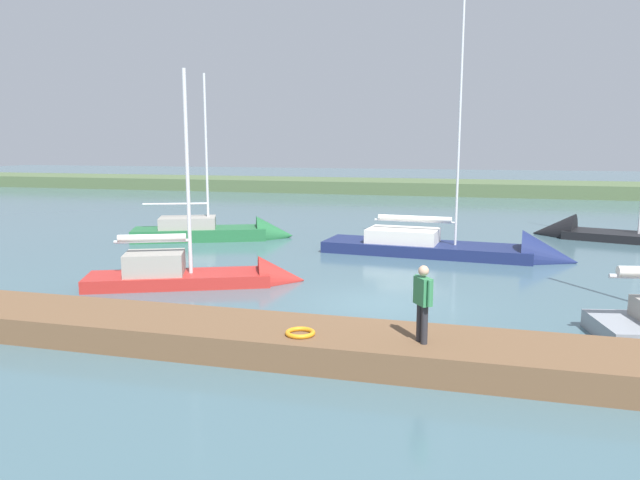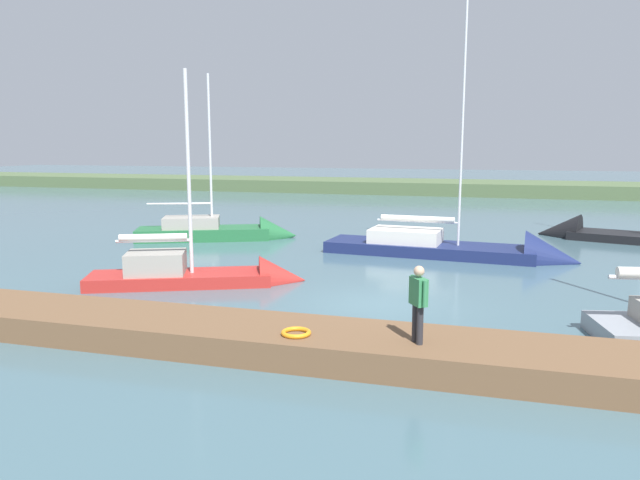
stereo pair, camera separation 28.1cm
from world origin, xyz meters
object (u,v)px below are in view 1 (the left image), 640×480
Objects in this scene: sailboat_near_dock at (615,236)px; person_on_dock at (423,299)px; sailboat_outer_mooring at (466,253)px; life_ring_buoy at (300,333)px; sailboat_far_left at (223,235)px; sailboat_behind_pier at (210,279)px.

sailboat_near_dock reaches higher than person_on_dock.
sailboat_outer_mooring is at bearing 58.93° from sailboat_near_dock.
life_ring_buoy is 17.71m from sailboat_far_left.
sailboat_far_left is 1.13× the size of sailboat_behind_pier.
sailboat_behind_pier is (8.38, 7.44, 0.03)m from sailboat_outer_mooring.
life_ring_buoy is at bearing 79.40° from sailboat_near_dock.
life_ring_buoy is 0.40× the size of person_on_dock.
sailboat_behind_pier is at bearing -50.53° from life_ring_buoy.
sailboat_near_dock is at bearing 18.79° from sailboat_behind_pier.
person_on_dock reaches higher than life_ring_buoy.
sailboat_outer_mooring is at bearing -103.25° from life_ring_buoy.
sailboat_far_left is 9.82m from sailboat_behind_pier.
sailboat_outer_mooring reaches higher than life_ring_buoy.
sailboat_behind_pier is (5.15, -6.25, -0.51)m from life_ring_buoy.
sailboat_outer_mooring is at bearing 18.44° from sailboat_behind_pier.
sailboat_behind_pier is 20.86m from sailboat_near_dock.
sailboat_near_dock is at bearing -9.09° from sailboat_far_left.
sailboat_behind_pier reaches higher than life_ring_buoy.
sailboat_near_dock is (-10.35, -20.21, -0.50)m from life_ring_buoy.
sailboat_behind_pier is 9.94m from person_on_dock.
sailboat_outer_mooring reaches higher than sailboat_behind_pier.
sailboat_far_left is (11.97, -1.69, 0.07)m from sailboat_outer_mooring.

